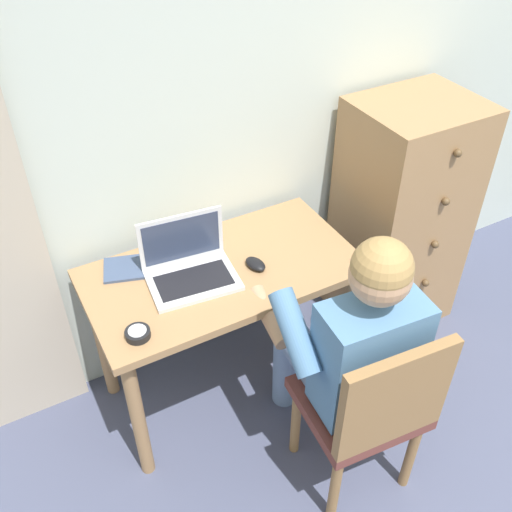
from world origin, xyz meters
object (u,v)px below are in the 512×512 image
object	(u,v)px
person_seated	(349,338)
computer_mouse	(256,264)
desk_clock	(138,334)
dresser	(401,217)
laptop	(189,266)
chair	(370,407)
desk	(223,291)
notebook_pad	(131,268)

from	to	relation	value
person_seated	computer_mouse	xyz separation A→B (m)	(-0.14, 0.46, 0.07)
person_seated	computer_mouse	bearing A→B (deg)	106.68
person_seated	desk_clock	xyz separation A→B (m)	(-0.68, 0.32, 0.07)
dresser	laptop	bearing A→B (deg)	-177.57
chair	person_seated	size ratio (longest dim) A/B	0.73
dresser	desk	bearing A→B (deg)	-175.83
desk	computer_mouse	distance (m)	0.19
chair	desk_clock	world-z (taller)	chair
chair	laptop	world-z (taller)	laptop
laptop	computer_mouse	world-z (taller)	laptop
dresser	notebook_pad	distance (m)	1.33
desk	notebook_pad	size ratio (longest dim) A/B	5.20
laptop	computer_mouse	distance (m)	0.27
desk	desk_clock	world-z (taller)	desk_clock
desk_clock	chair	bearing A→B (deg)	-37.20
computer_mouse	desk	bearing A→B (deg)	145.04
notebook_pad	computer_mouse	bearing A→B (deg)	-9.69
computer_mouse	notebook_pad	size ratio (longest dim) A/B	0.48
desk	dresser	distance (m)	1.00
person_seated	dresser	bearing A→B (deg)	38.28
desk_clock	notebook_pad	xyz separation A→B (m)	(0.10, 0.36, -0.01)
desk	chair	distance (m)	0.74
dresser	desk_clock	world-z (taller)	dresser
laptop	notebook_pad	world-z (taller)	laptop
dresser	chair	distance (m)	1.08
chair	person_seated	bearing A→B (deg)	85.74
notebook_pad	laptop	bearing A→B (deg)	-20.71
laptop	dresser	bearing A→B (deg)	2.43
notebook_pad	chair	bearing A→B (deg)	-39.19
desk	desk_clock	xyz separation A→B (m)	(-0.42, -0.19, 0.13)
dresser	chair	bearing A→B (deg)	-134.51
computer_mouse	notebook_pad	xyz separation A→B (m)	(-0.44, 0.23, -0.01)
chair	desk_clock	xyz separation A→B (m)	(-0.67, 0.51, 0.25)
desk_clock	notebook_pad	bearing A→B (deg)	74.77
laptop	computer_mouse	xyz separation A→B (m)	(0.25, -0.08, -0.04)
computer_mouse	notebook_pad	world-z (taller)	computer_mouse
desk	dresser	bearing A→B (deg)	4.17
dresser	person_seated	xyz separation A→B (m)	(-0.74, -0.58, 0.08)
chair	computer_mouse	distance (m)	0.70
desk_clock	desk	bearing A→B (deg)	23.95
person_seated	laptop	size ratio (longest dim) A/B	3.27
desk	notebook_pad	bearing A→B (deg)	151.18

